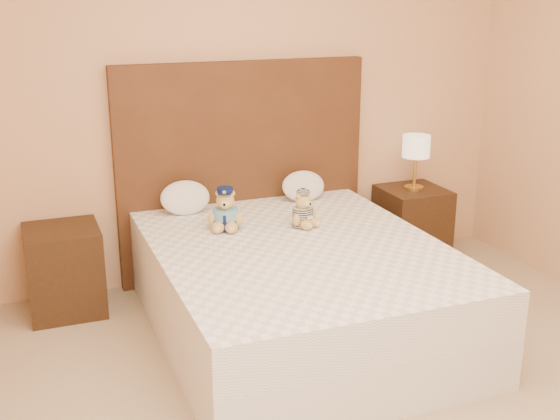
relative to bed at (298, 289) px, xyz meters
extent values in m
cube|color=tan|center=(0.00, 1.05, 1.07)|extent=(4.00, 0.04, 2.70)
cube|color=white|center=(0.00, 0.00, -0.13)|extent=(1.60, 2.00, 0.30)
cube|color=white|center=(0.00, 0.00, 0.15)|extent=(1.60, 2.00, 0.25)
cube|color=#4A2C16|center=(0.00, 1.01, 0.47)|extent=(1.75, 0.08, 1.50)
cube|color=#371E11|center=(-1.25, 0.80, 0.00)|extent=(0.45, 0.45, 0.55)
cube|color=#371E11|center=(1.25, 0.80, 0.00)|extent=(0.45, 0.45, 0.55)
cylinder|color=gold|center=(1.25, 0.80, 0.28)|extent=(0.14, 0.14, 0.02)
cylinder|color=gold|center=(1.25, 0.80, 0.41)|extent=(0.02, 0.02, 0.26)
cylinder|color=beige|center=(1.25, 0.80, 0.59)|extent=(0.20, 0.20, 0.16)
ellipsoid|color=white|center=(-0.46, 0.83, 0.39)|extent=(0.33, 0.21, 0.23)
ellipsoid|color=white|center=(0.38, 0.83, 0.39)|extent=(0.31, 0.20, 0.22)
camera|label=1|loc=(-1.46, -3.47, 1.67)|focal=45.00mm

